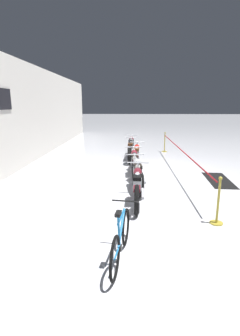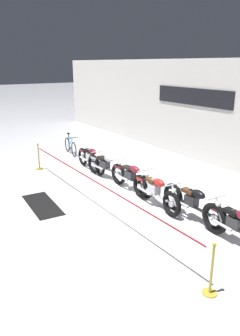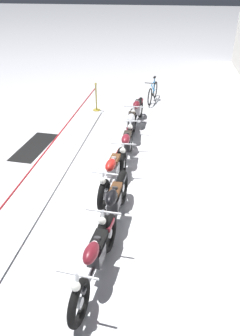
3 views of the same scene
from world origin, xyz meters
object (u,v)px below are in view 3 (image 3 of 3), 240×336
motorcycle_maroon_0 (137,112)px  motorcycle_black_4 (113,207)px  motorcycle_maroon_2 (126,147)px  motorcycle_red_3 (113,174)px  bicycle (153,92)px  stanchion_far_left (72,123)px  motorcycle_maroon_5 (95,260)px  motorcycle_silver_1 (131,126)px  floor_banner (34,147)px

motorcycle_maroon_0 → motorcycle_black_4: 5.33m
motorcycle_maroon_0 → motorcycle_maroon_2: size_ratio=1.00×
motorcycle_red_3 → bicycle: same height
motorcycle_black_4 → stanchion_far_left: 3.92m
motorcycle_maroon_0 → motorcycle_maroon_5: same height
motorcycle_silver_1 → motorcycle_maroon_2: size_ratio=1.00×
floor_banner → motorcycle_maroon_5: bearing=36.2°
motorcycle_silver_1 → bicycle: 3.82m
motorcycle_maroon_5 → floor_banner: bearing=-147.1°
motorcycle_maroon_2 → bicycle: size_ratio=1.33×
motorcycle_silver_1 → motorcycle_red_3: bearing=-1.0°
motorcycle_maroon_2 → stanchion_far_left: bearing=-115.7°
bicycle → motorcycle_black_4: bearing=-1.2°
motorcycle_silver_1 → motorcycle_maroon_5: (5.55, 0.16, -0.00)m
floor_banner → motorcycle_maroon_0: bearing=131.0°
motorcycle_maroon_5 → stanchion_far_left: bearing=-159.6°
motorcycle_maroon_2 → floor_banner: size_ratio=1.12×
motorcycle_maroon_0 → motorcycle_maroon_2: 2.70m
motorcycle_black_4 → motorcycle_maroon_2: bearing=-177.1°
motorcycle_red_3 → motorcycle_maroon_2: bearing=175.1°
motorcycle_black_4 → bicycle: (-7.92, 0.17, -0.11)m
motorcycle_maroon_0 → motorcycle_black_4: motorcycle_black_4 is taller
floor_banner → motorcycle_silver_1: bearing=112.6°
motorcycle_silver_1 → motorcycle_maroon_5: size_ratio=1.00×
motorcycle_maroon_0 → stanchion_far_left: (1.87, -1.68, 0.25)m
stanchion_far_left → motorcycle_maroon_2: bearing=64.3°
floor_banner → motorcycle_black_4: bearing=46.9°
motorcycle_black_4 → floor_banner: 4.37m
motorcycle_silver_1 → motorcycle_black_4: (4.12, 0.20, 0.01)m
stanchion_far_left → floor_banner: size_ratio=4.41×
motorcycle_maroon_2 → motorcycle_maroon_5: size_ratio=1.00×
bicycle → motorcycle_maroon_2: bearing=-3.3°
motorcycle_silver_1 → motorcycle_black_4: 4.13m
motorcycle_maroon_0 → motorcycle_silver_1: 1.20m
stanchion_far_left → floor_banner: stanchion_far_left is taller
motorcycle_red_3 → motorcycle_silver_1: bearing=179.0°
motorcycle_black_4 → stanchion_far_left: size_ratio=0.27×
motorcycle_maroon_2 → motorcycle_red_3: (1.37, -0.12, -0.02)m
motorcycle_maroon_2 → floor_banner: 2.94m
motorcycle_black_4 → floor_banner: (-3.15, -2.99, -0.47)m
motorcycle_silver_1 → motorcycle_maroon_5: motorcycle_silver_1 is taller
motorcycle_maroon_2 → motorcycle_maroon_5: 4.05m
bicycle → motorcycle_maroon_0: bearing=-7.4°
motorcycle_red_3 → bicycle: 6.68m
motorcycle_maroon_5 → bicycle: bearing=178.7°
motorcycle_maroon_0 → motorcycle_red_3: 4.07m
motorcycle_maroon_0 → floor_banner: bearing=-52.3°
motorcycle_maroon_0 → floor_banner: (2.18, -2.82, -0.46)m
motorcycle_maroon_5 → motorcycle_silver_1: bearing=-178.3°
motorcycle_maroon_0 → bicycle: size_ratio=1.33×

